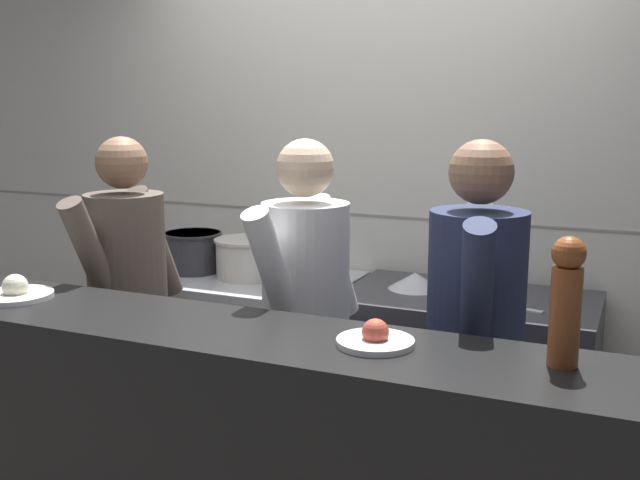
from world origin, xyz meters
TOP-DOWN VIEW (x-y plane):
  - wall_back_tiled at (0.00, 1.38)m, footprint 8.00×0.06m
  - oven_range at (-0.53, 0.98)m, footprint 1.03×0.71m
  - prep_counter at (0.57, 0.98)m, footprint 1.09×0.65m
  - stock_pot at (-0.85, 0.97)m, footprint 0.30×0.30m
  - sauce_pot at (-0.53, 0.97)m, footprint 0.32×0.32m
  - braising_pot at (-0.22, 0.93)m, footprint 0.32×0.32m
  - mixing_bowl_steel at (0.32, 1.01)m, footprint 0.24×0.24m
  - chefs_knife at (0.69, 0.87)m, footprint 0.36×0.09m
  - plated_dish_main at (-0.73, -0.31)m, footprint 0.25×0.25m
  - plated_dish_appetiser at (0.58, -0.28)m, footprint 0.22×0.22m
  - pepper_mill at (1.08, -0.24)m, footprint 0.09×0.09m
  - chef_head_cook at (-0.69, 0.25)m, footprint 0.33×0.69m
  - chef_sous at (0.12, 0.25)m, footprint 0.37×0.70m
  - chef_line at (0.75, 0.24)m, footprint 0.39×0.70m

SIDE VIEW (x-z plane):
  - oven_range at x=-0.53m, z-range 0.00..0.86m
  - prep_counter at x=0.57m, z-range 0.00..0.88m
  - chef_head_cook at x=-0.69m, z-range 0.09..1.67m
  - chef_sous at x=0.12m, z-range 0.09..1.68m
  - chefs_knife at x=0.69m, z-range 0.88..0.90m
  - chef_line at x=0.75m, z-range 0.09..1.69m
  - mixing_bowl_steel at x=0.32m, z-range 0.88..0.96m
  - braising_pot at x=-0.22m, z-range 0.87..1.04m
  - sauce_pot at x=-0.53m, z-range 0.87..1.06m
  - stock_pot at x=-0.85m, z-range 0.87..1.07m
  - plated_dish_appetiser at x=0.58m, z-range 1.03..1.11m
  - plated_dish_main at x=-0.73m, z-range 1.03..1.11m
  - pepper_mill at x=1.08m, z-range 1.06..1.40m
  - wall_back_tiled at x=0.00m, z-range 0.00..2.60m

